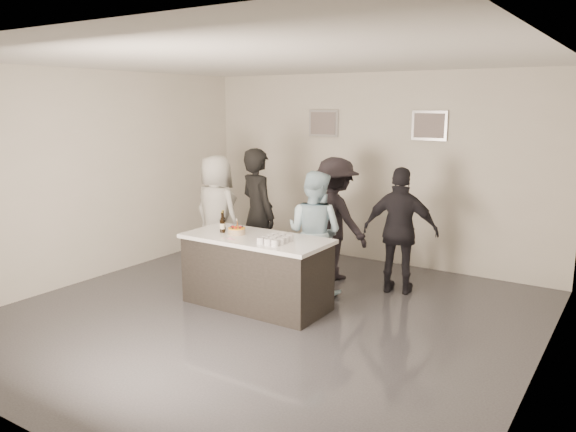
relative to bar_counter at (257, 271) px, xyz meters
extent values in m
plane|color=#3D3D42|center=(0.30, -0.23, -0.45)|extent=(6.00, 6.00, 0.00)
plane|color=white|center=(0.30, -0.23, 2.55)|extent=(6.00, 6.00, 0.00)
cube|color=silver|center=(0.30, 2.77, 1.05)|extent=(6.00, 0.04, 3.00)
cube|color=silver|center=(0.30, -3.23, 1.05)|extent=(6.00, 0.04, 3.00)
cube|color=silver|center=(-2.70, -0.23, 1.05)|extent=(0.04, 6.00, 3.00)
cube|color=silver|center=(3.30, -0.23, 1.05)|extent=(0.04, 6.00, 3.00)
cube|color=#B2B2B7|center=(-0.60, 2.74, 1.75)|extent=(0.54, 0.04, 0.44)
cube|color=#B2B2B7|center=(1.20, 2.74, 1.75)|extent=(0.54, 0.04, 0.44)
cube|color=white|center=(0.00, 0.00, 0.00)|extent=(1.86, 0.86, 0.90)
cylinder|color=#FFA31A|center=(-0.29, -0.02, 0.49)|extent=(0.22, 0.22, 0.07)
cylinder|color=black|center=(-0.56, 0.04, 0.58)|extent=(0.07, 0.07, 0.26)
cylinder|color=black|center=(-0.50, -0.05, 0.58)|extent=(0.07, 0.07, 0.26)
cube|color=#C47212|center=(0.36, -0.11, 0.49)|extent=(0.30, 0.40, 0.08)
cube|color=pink|center=(-0.22, -0.26, 0.45)|extent=(0.24, 0.08, 0.01)
imported|color=black|center=(-0.66, 0.95, 0.50)|extent=(0.82, 0.70, 1.91)
imported|color=silver|center=(0.34, 0.85, 0.38)|extent=(0.81, 0.63, 1.66)
imported|color=silver|center=(-1.45, 0.96, 0.43)|extent=(0.93, 0.67, 1.77)
imported|color=black|center=(1.31, 1.47, 0.40)|extent=(1.06, 0.60, 1.71)
imported|color=black|center=(0.26, 1.57, 0.44)|extent=(1.29, 0.98, 1.77)
camera|label=1|loc=(4.02, -5.47, 2.08)|focal=35.00mm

